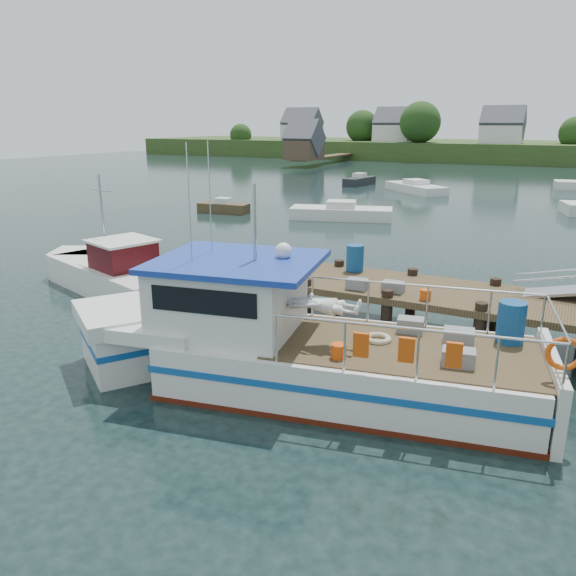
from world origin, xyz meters
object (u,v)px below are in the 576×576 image
at_px(moored_rowboat, 224,207).
at_px(moored_a, 341,212).
at_px(work_boat, 113,272).
at_px(moored_d, 416,188).
at_px(dock, 574,276).
at_px(lobster_boat, 288,345).
at_px(moored_e, 359,181).

xyz_separation_m(moored_rowboat, moored_a, (8.24, 1.22, 0.06)).
distance_m(work_boat, moored_a, 18.71).
height_order(moored_a, moored_d, moored_a).
bearing_deg(dock, moored_a, 127.28).
relative_size(lobster_boat, moored_e, 2.66).
xyz_separation_m(moored_d, moored_e, (-6.55, 3.41, 0.01)).
bearing_deg(work_boat, moored_a, 103.05).
height_order(work_boat, moored_a, work_boat).
bearing_deg(work_boat, lobster_boat, -5.37).
bearing_deg(moored_a, moored_rowboat, -168.36).
bearing_deg(moored_d, moored_e, 134.95).
bearing_deg(work_boat, moored_e, 114.59).
relative_size(dock, lobster_boat, 1.40).
relative_size(dock, moored_rowboat, 4.55).
xyz_separation_m(lobster_boat, moored_a, (-7.82, 22.74, -0.59)).
height_order(dock, moored_d, dock).
distance_m(dock, moored_d, 36.64).
bearing_deg(moored_rowboat, moored_e, 107.34).
bearing_deg(moored_d, lobster_boat, -96.93).
distance_m(dock, moored_e, 42.45).
height_order(moored_rowboat, moored_d, moored_d).
bearing_deg(moored_e, moored_d, -29.42).
height_order(lobster_boat, moored_a, lobster_boat).
height_order(work_boat, moored_e, work_boat).
distance_m(lobster_boat, work_boat, 10.32).
distance_m(lobster_boat, moored_a, 24.05).
xyz_separation_m(dock, lobster_boat, (-5.78, -4.87, -1.21)).
distance_m(work_boat, moored_rowboat, 18.63).
distance_m(moored_a, moored_e, 20.63).
bearing_deg(moored_e, dock, -64.33).
bearing_deg(moored_d, work_boat, -111.05).
bearing_deg(lobster_boat, dock, 29.60).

